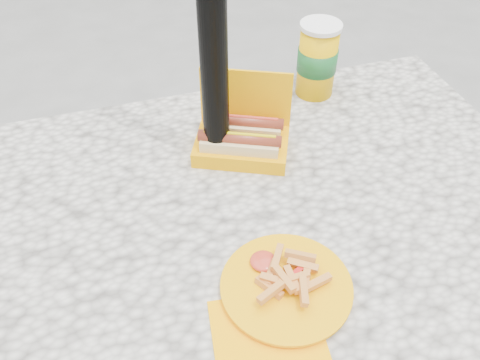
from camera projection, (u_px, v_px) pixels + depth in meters
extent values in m
cube|color=beige|center=(241.00, 221.00, 0.93)|extent=(1.20, 0.80, 0.05)
cylinder|color=black|center=(19.00, 278.00, 1.30)|extent=(0.07, 0.07, 0.70)
cylinder|color=black|center=(372.00, 197.00, 1.50)|extent=(0.07, 0.07, 0.70)
cube|color=#F0A100|center=(242.00, 146.00, 1.03)|extent=(0.22, 0.19, 0.03)
cube|color=#F0A100|center=(246.00, 97.00, 1.02)|extent=(0.17, 0.09, 0.12)
cube|color=beige|center=(240.00, 148.00, 0.99)|extent=(0.16, 0.10, 0.04)
cylinder|color=#963820|center=(240.00, 139.00, 0.98)|extent=(0.16, 0.09, 0.02)
cylinder|color=#CAB203|center=(240.00, 134.00, 0.97)|extent=(0.13, 0.06, 0.01)
cube|color=beige|center=(243.00, 131.00, 1.03)|extent=(0.16, 0.10, 0.04)
cylinder|color=#963820|center=(243.00, 121.00, 1.02)|extent=(0.16, 0.09, 0.02)
cylinder|color=#B83220|center=(243.00, 117.00, 1.01)|extent=(0.13, 0.06, 0.01)
cube|color=#FFA300|center=(269.00, 342.00, 0.73)|extent=(0.18, 0.18, 0.00)
cylinder|color=#F0A100|center=(286.00, 287.00, 0.79)|extent=(0.20, 0.20, 0.01)
cylinder|color=#F0A100|center=(286.00, 286.00, 0.79)|extent=(0.21, 0.21, 0.01)
cube|color=#D88C4B|center=(276.00, 281.00, 0.78)|extent=(0.05, 0.04, 0.01)
cube|color=#D88C4B|center=(294.00, 279.00, 0.77)|extent=(0.05, 0.01, 0.01)
cube|color=#D88C4B|center=(300.00, 256.00, 0.80)|extent=(0.05, 0.04, 0.01)
cube|color=#D88C4B|center=(271.00, 273.00, 0.79)|extent=(0.04, 0.05, 0.01)
cube|color=#D88C4B|center=(284.00, 279.00, 0.77)|extent=(0.02, 0.05, 0.01)
cube|color=#D88C4B|center=(271.00, 292.00, 0.75)|extent=(0.05, 0.03, 0.01)
cube|color=#D88C4B|center=(303.00, 265.00, 0.80)|extent=(0.05, 0.04, 0.01)
cube|color=#D88C4B|center=(288.00, 281.00, 0.78)|extent=(0.05, 0.02, 0.01)
cube|color=#D88C4B|center=(269.00, 287.00, 0.78)|extent=(0.04, 0.05, 0.01)
cube|color=#D88C4B|center=(306.00, 281.00, 0.78)|extent=(0.03, 0.05, 0.01)
cube|color=#D88C4B|center=(303.00, 291.00, 0.75)|extent=(0.03, 0.05, 0.01)
cube|color=#D88C4B|center=(292.00, 279.00, 0.78)|extent=(0.01, 0.05, 0.01)
cube|color=#D88C4B|center=(317.00, 283.00, 0.77)|extent=(0.05, 0.02, 0.01)
cube|color=#D88C4B|center=(277.00, 257.00, 0.80)|extent=(0.04, 0.05, 0.01)
ellipsoid|color=#B83220|center=(263.00, 261.00, 0.81)|extent=(0.04, 0.04, 0.01)
cube|color=red|center=(293.00, 275.00, 0.78)|extent=(0.08, 0.04, 0.00)
cylinder|color=#F2B200|center=(317.00, 62.00, 1.14)|extent=(0.09, 0.09, 0.16)
cylinder|color=#175B27|center=(317.00, 60.00, 1.14)|extent=(0.09, 0.09, 0.05)
cylinder|color=white|center=(321.00, 26.00, 1.08)|extent=(0.09, 0.09, 0.01)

